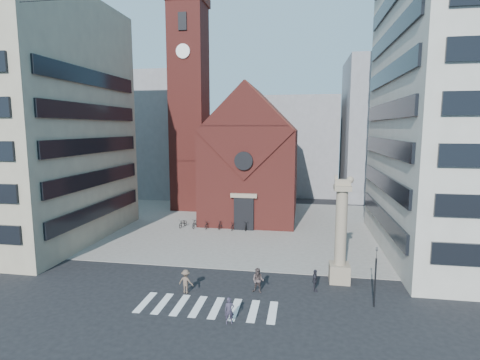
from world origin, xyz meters
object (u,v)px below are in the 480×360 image
pedestrian_2 (315,280)px  scooter_0 (183,223)px  pedestrian_1 (258,280)px  traffic_light (375,275)px  pedestrian_0 (229,311)px  lion_column (341,240)px

pedestrian_2 → scooter_0: size_ratio=0.87×
pedestrian_1 → scooter_0: bearing=134.7°
traffic_light → pedestrian_1: size_ratio=2.27×
traffic_light → pedestrian_1: (-8.24, 0.92, -1.34)m
pedestrian_0 → scooter_0: (-10.20, 21.79, -0.29)m
lion_column → pedestrian_2: (-2.01, -2.14, -2.60)m
traffic_light → pedestrian_0: (-9.50, -3.87, -1.44)m
pedestrian_2 → scooter_0: (-15.71, 16.07, -0.29)m
traffic_light → scooter_0: (-19.71, 17.93, -1.72)m
pedestrian_1 → scooter_0: (-11.47, 17.01, -0.38)m
pedestrian_1 → scooter_0: 20.51m
pedestrian_0 → lion_column: bearing=29.0°
lion_column → pedestrian_1: (-6.25, -3.08, -2.51)m
traffic_light → scooter_0: 26.70m
pedestrian_0 → pedestrian_1: pedestrian_1 is taller
pedestrian_0 → pedestrian_2: 7.94m
pedestrian_0 → pedestrian_1: bearing=57.9°
pedestrian_1 → traffic_light: bearing=4.3°
pedestrian_1 → pedestrian_2: pedestrian_1 is taller
lion_column → scooter_0: size_ratio=4.41×
pedestrian_1 → pedestrian_2: bearing=23.1°
pedestrian_2 → scooter_0: 22.48m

